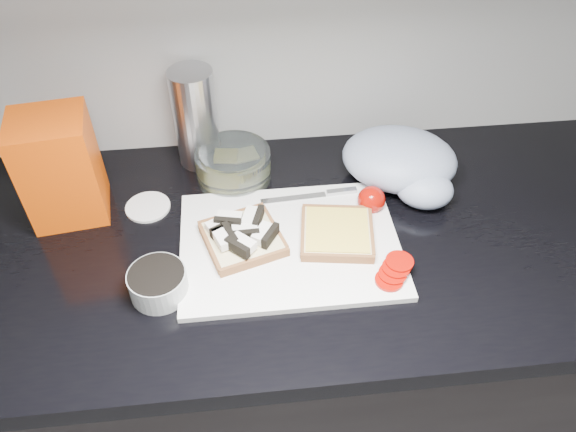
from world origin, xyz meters
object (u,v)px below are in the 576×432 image
object	(u,v)px
cutting_board	(290,244)
steel_canister	(196,118)
bread_bag	(60,168)
glass_bowl	(233,165)

from	to	relation	value
cutting_board	steel_canister	xyz separation A→B (m)	(-0.16, 0.28, 0.10)
steel_canister	bread_bag	bearing A→B (deg)	-151.72
cutting_board	steel_canister	distance (m)	0.34
cutting_board	bread_bag	world-z (taller)	bread_bag
glass_bowl	steel_canister	bearing A→B (deg)	135.94
glass_bowl	bread_bag	bearing A→B (deg)	-168.25
cutting_board	bread_bag	size ratio (longest dim) A/B	1.89
glass_bowl	bread_bag	size ratio (longest dim) A/B	0.73
steel_canister	cutting_board	bearing A→B (deg)	-59.58
cutting_board	glass_bowl	world-z (taller)	glass_bowl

